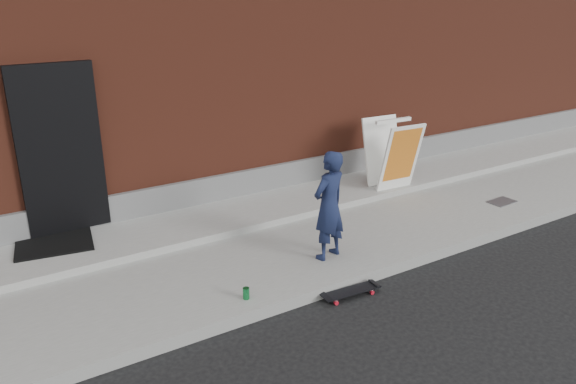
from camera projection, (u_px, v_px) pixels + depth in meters
ground at (354, 289)px, 6.74m from camera, size 80.00×80.00×0.00m
sidewalk at (288, 238)px, 7.91m from camera, size 20.00×3.00×0.15m
apron at (257, 209)px, 8.58m from camera, size 20.00×1.20×0.10m
building at (146, 33)px, 11.44m from camera, size 20.00×8.10×5.00m
child at (329, 206)px, 6.97m from camera, size 0.58×0.46×1.41m
skateboard at (351, 291)px, 6.55m from camera, size 0.73×0.24×0.08m
pizza_sign at (392, 153)px, 9.22m from camera, size 0.74×0.85×1.15m
soda_can at (246, 293)px, 6.22m from camera, size 0.08×0.08×0.14m
doormat at (54, 243)px, 7.31m from camera, size 1.05×0.90×0.03m
utility_plate at (502, 202)px, 9.00m from camera, size 0.45×0.30×0.01m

